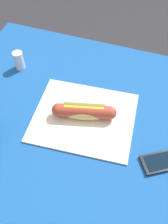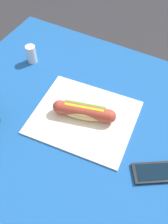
{
  "view_description": "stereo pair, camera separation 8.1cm",
  "coord_description": "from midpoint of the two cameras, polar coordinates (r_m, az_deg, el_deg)",
  "views": [
    {
      "loc": [
        0.14,
        -0.46,
        1.43
      ],
      "look_at": [
        -0.03,
        0.01,
        0.79
      ],
      "focal_mm": 42.01,
      "sensor_mm": 36.0,
      "label": 1
    },
    {
      "loc": [
        0.21,
        -0.43,
        1.43
      ],
      "look_at": [
        -0.03,
        0.01,
        0.79
      ],
      "focal_mm": 42.01,
      "sensor_mm": 36.0,
      "label": 2
    }
  ],
  "objects": [
    {
      "name": "ground_plane",
      "position": [
        1.51,
        2.39,
        -19.66
      ],
      "size": [
        6.0,
        6.0,
        0.0
      ],
      "primitive_type": "plane",
      "color": "#2D2D33",
      "rests_on": "ground"
    },
    {
      "name": "hot_dog",
      "position": [
        0.81,
        2.87,
        -0.06
      ],
      "size": [
        0.2,
        0.09,
        0.05
      ],
      "color": "#DBB26B",
      "rests_on": "paper_wrapper"
    },
    {
      "name": "salt_shaker",
      "position": [
        1.01,
        -9.1,
        12.21
      ],
      "size": [
        0.04,
        0.04,
        0.07
      ],
      "primitive_type": "cylinder",
      "color": "silver",
      "rests_on": "dining_table"
    },
    {
      "name": "dining_table",
      "position": [
        0.95,
        3.6,
        -8.13
      ],
      "size": [
        1.04,
        0.81,
        0.76
      ],
      "color": "brown",
      "rests_on": "ground"
    },
    {
      "name": "cell_phone",
      "position": [
        0.77,
        18.23,
        -12.61
      ],
      "size": [
        0.14,
        0.12,
        0.01
      ],
      "color": "black",
      "rests_on": "dining_table"
    },
    {
      "name": "paper_wrapper",
      "position": [
        0.83,
        2.78,
        -1.32
      ],
      "size": [
        0.34,
        0.29,
        0.01
      ],
      "primitive_type": "cube",
      "rotation": [
        0.0,
        0.0,
        0.09
      ],
      "color": "silver",
      "rests_on": "dining_table"
    }
  ]
}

